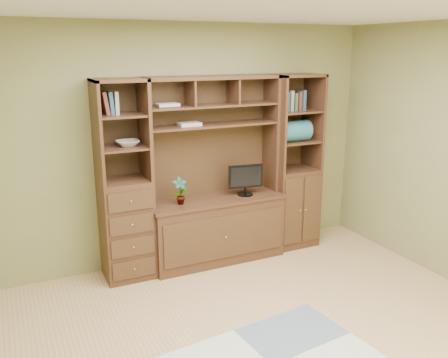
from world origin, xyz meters
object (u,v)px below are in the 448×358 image
center_hutch (216,172)px  right_tower (293,162)px  monitor (246,174)px  left_tower (124,182)px

center_hutch → right_tower: same height
right_tower → monitor: (-0.68, -0.07, -0.05)m
left_tower → monitor: bearing=-3.2°
right_tower → center_hutch: bearing=-177.8°
center_hutch → left_tower: same height
center_hutch → right_tower: 1.03m
left_tower → monitor: (1.35, -0.07, -0.05)m
center_hutch → left_tower: bearing=177.7°
center_hutch → monitor: 0.35m
center_hutch → monitor: (0.35, -0.03, -0.05)m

